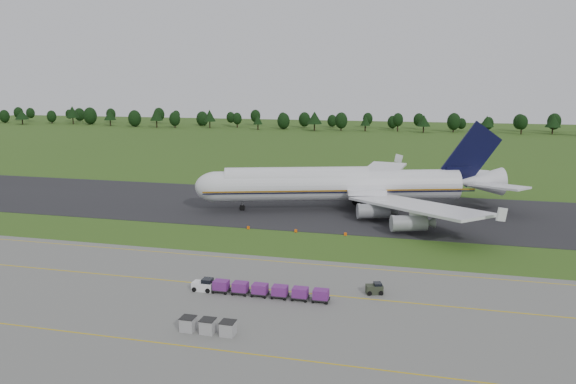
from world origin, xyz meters
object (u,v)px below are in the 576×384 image
(aircraft, at_px, (344,184))
(baggage_train, at_px, (257,289))
(uld_row, at_px, (208,326))
(utility_cart, at_px, (374,289))
(edge_markers, at_px, (296,231))

(aircraft, distance_m, baggage_train, 53.75)
(baggage_train, relative_size, uld_row, 2.91)
(baggage_train, relative_size, utility_cart, 7.54)
(utility_cart, bearing_deg, uld_row, -136.05)
(baggage_train, height_order, edge_markers, baggage_train)
(uld_row, bearing_deg, baggage_train, 79.80)
(baggage_train, xyz_separation_m, utility_cart, (14.93, 4.49, -0.30))
(aircraft, xyz_separation_m, uld_row, (-5.61, -65.41, -4.65))
(aircraft, bearing_deg, utility_cart, -76.81)
(uld_row, bearing_deg, edge_markers, 90.24)
(utility_cart, distance_m, edge_markers, 32.41)
(baggage_train, xyz_separation_m, edge_markers, (-2.34, 31.92, -0.68))
(edge_markers, bearing_deg, aircraft, 74.93)
(aircraft, xyz_separation_m, utility_cart, (11.47, -48.94, -4.88))
(baggage_train, height_order, uld_row, baggage_train)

